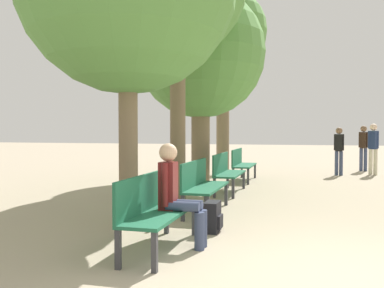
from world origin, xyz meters
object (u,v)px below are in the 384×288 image
bench_row_0 (154,206)px  pedestrian_near (339,148)px  tree_row_3 (223,34)px  backpack (213,217)px  tree_row_2 (201,55)px  bench_row_1 (201,182)px  bench_row_3 (241,162)px  person_seated (177,192)px  pedestrian_far (373,146)px  bench_row_2 (226,170)px  pedestrian_mid (363,145)px

bench_row_0 → pedestrian_near: size_ratio=1.10×
tree_row_3 → backpack: bearing=-80.2°
tree_row_2 → tree_row_3: bearing=90.0°
bench_row_1 → tree_row_2: (-0.86, 3.45, 2.96)m
bench_row_3 → tree_row_2: (-0.86, -1.60, 2.96)m
bench_row_3 → pedestrian_near: 3.75m
person_seated → pedestrian_far: (3.80, 10.19, 0.27)m
bench_row_1 → tree_row_3: tree_row_3 is taller
tree_row_2 → backpack: 6.04m
bench_row_3 → tree_row_2: tree_row_2 is taller
person_seated → backpack: bearing=73.1°
tree_row_2 → backpack: size_ratio=11.67×
bench_row_0 → tree_row_3: bearing=95.4°
bench_row_2 → person_seated: 4.87m
bench_row_2 → pedestrian_near: 5.67m
bench_row_3 → person_seated: 7.39m
bench_row_2 → pedestrian_mid: pedestrian_mid is taller
bench_row_2 → bench_row_3: size_ratio=1.00×
tree_row_3 → person_seated: 9.86m
person_seated → pedestrian_near: pedestrian_near is taller
person_seated → tree_row_3: bearing=97.1°
tree_row_3 → pedestrian_far: tree_row_3 is taller
bench_row_3 → bench_row_2: bearing=-90.0°
bench_row_1 → bench_row_3: bearing=90.0°
bench_row_2 → pedestrian_far: bearing=52.8°
bench_row_1 → person_seated: bearing=-83.9°
bench_row_1 → tree_row_2: 4.63m
pedestrian_mid → pedestrian_far: pedestrian_far is taller
tree_row_3 → pedestrian_far: size_ratio=3.63×
bench_row_0 → pedestrian_mid: size_ratio=1.05×
person_seated → bench_row_0: bearing=-141.8°
tree_row_3 → backpack: tree_row_3 is taller
bench_row_1 → pedestrian_mid: pedestrian_mid is taller
pedestrian_near → tree_row_2: bearing=-133.9°
bench_row_2 → pedestrian_far: size_ratio=1.02×
pedestrian_far → bench_row_0: bearing=-111.3°
bench_row_3 → tree_row_2: bearing=-118.2°
person_seated → pedestrian_far: pedestrian_far is taller
backpack → pedestrian_far: bearing=69.2°
bench_row_0 → tree_row_3: tree_row_3 is taller
pedestrian_mid → bench_row_3: bearing=-133.4°
bench_row_3 → pedestrian_mid: bearing=46.6°
bench_row_1 → bench_row_0: bearing=-90.0°
tree_row_2 → pedestrian_near: 6.03m
bench_row_1 → bench_row_2: same height
bench_row_0 → person_seated: 0.36m
tree_row_3 → pedestrian_near: tree_row_3 is taller
tree_row_2 → person_seated: (1.11, -5.78, -2.79)m
backpack → tree_row_2: bearing=105.8°
tree_row_3 → pedestrian_mid: tree_row_3 is taller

